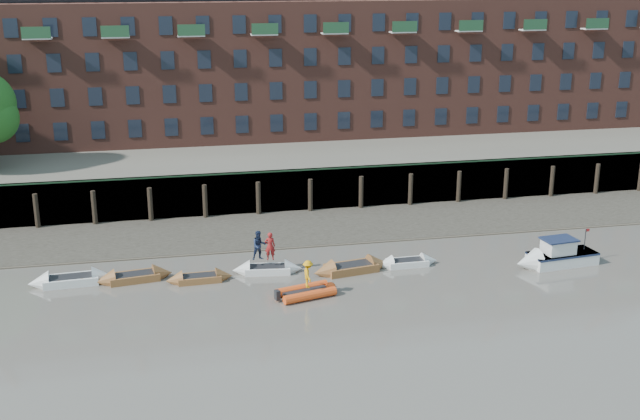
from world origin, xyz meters
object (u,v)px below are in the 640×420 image
object	(u,v)px
rowboat_4	(351,268)
person_rib_crew	(308,274)
rowboat_2	(199,278)
rowboat_5	(407,263)
rowboat_0	(71,280)
rowboat_1	(134,277)
rowboat_3	(267,269)
rib_tender	(308,291)
person_rower_a	(270,246)
motor_launch	(550,257)
person_rower_b	(259,245)

from	to	relation	value
rowboat_4	person_rib_crew	size ratio (longest dim) A/B	3.19
rowboat_2	rowboat_5	xyz separation A→B (m)	(13.05, -0.00, -0.00)
rowboat_0	rowboat_2	size ratio (longest dim) A/B	1.24
rowboat_0	rowboat_5	xyz separation A→B (m)	(20.58, -1.14, -0.05)
rowboat_0	rowboat_1	size ratio (longest dim) A/B	1.06
rowboat_3	rib_tender	world-z (taller)	rowboat_3
rowboat_0	rowboat_5	size ratio (longest dim) A/B	1.25
rowboat_1	person_rower_a	xyz separation A→B (m)	(8.23, -0.33, 1.50)
rowboat_0	rowboat_4	size ratio (longest dim) A/B	0.97
rowboat_5	motor_launch	bearing A→B (deg)	-12.87
rowboat_5	motor_launch	size ratio (longest dim) A/B	0.71
rowboat_0	rowboat_4	bearing A→B (deg)	-8.86
rowboat_4	person_rower_a	xyz separation A→B (m)	(-4.93, 0.89, 1.48)
rowboat_2	person_rower_a	distance (m)	4.69
person_rower_a	rowboat_0	bearing A→B (deg)	1.61
rowboat_2	person_rower_a	world-z (taller)	person_rower_a
rowboat_1	person_rib_crew	world-z (taller)	person_rib_crew
rowboat_5	rib_tender	world-z (taller)	rowboat_5
rowboat_4	motor_launch	world-z (taller)	motor_launch
rowboat_2	motor_launch	bearing A→B (deg)	-6.96
motor_launch	person_rower_b	world-z (taller)	person_rower_b
rowboat_1	person_rib_crew	bearing A→B (deg)	-32.66
rowboat_1	rowboat_5	size ratio (longest dim) A/B	1.18
person_rower_a	person_rib_crew	size ratio (longest dim) A/B	1.10
rib_tender	motor_launch	world-z (taller)	motor_launch
rowboat_2	motor_launch	distance (m)	21.96
rowboat_3	rowboat_4	world-z (taller)	rowboat_4
rowboat_1	rowboat_2	size ratio (longest dim) A/B	1.17
motor_launch	person_rib_crew	size ratio (longest dim) A/B	3.46
motor_launch	person_rower_b	xyz separation A→B (m)	(-18.13, 2.61, 1.19)
person_rower_a	rowboat_2	bearing A→B (deg)	11.68
person_rower_b	rowboat_2	bearing A→B (deg)	-176.35
rowboat_4	rib_tender	world-z (taller)	rowboat_4
rowboat_5	rib_tender	bearing A→B (deg)	-155.19
rowboat_4	person_rower_b	bearing A→B (deg)	158.73
person_rower_a	motor_launch	bearing A→B (deg)	176.47
rib_tender	person_rib_crew	size ratio (longest dim) A/B	2.23
motor_launch	rib_tender	bearing A→B (deg)	-0.80
rowboat_3	motor_launch	bearing A→B (deg)	-0.98
rowboat_1	rib_tender	distance (m)	10.76
rowboat_4	person_rib_crew	bearing A→B (deg)	-146.41
rowboat_0	rowboat_1	xyz separation A→B (m)	(3.69, -0.23, -0.02)
rowboat_2	rowboat_3	world-z (taller)	rowboat_3
rowboat_1	rib_tender	size ratio (longest dim) A/B	1.31
motor_launch	person_rower_a	world-z (taller)	person_rower_a
rowboat_5	rowboat_0	bearing A→B (deg)	175.69
rowboat_2	person_rower_a	bearing A→B (deg)	5.22
rowboat_5	person_rib_crew	xyz separation A→B (m)	(-7.06, -3.51, 1.17)
motor_launch	person_rower_a	size ratio (longest dim) A/B	3.14
rowboat_3	person_rower_a	size ratio (longest dim) A/B	2.48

